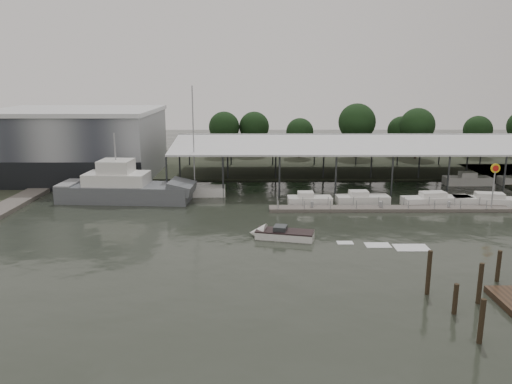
{
  "coord_description": "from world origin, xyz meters",
  "views": [
    {
      "loc": [
        -0.79,
        -46.27,
        15.34
      ],
      "look_at": [
        -0.55,
        8.82,
        2.5
      ],
      "focal_mm": 35.0,
      "sensor_mm": 36.0,
      "label": 1
    }
  ],
  "objects_px": {
    "shell_fuel_sign": "(494,177)",
    "speedboat_underway": "(279,234)",
    "grey_trawler": "(126,189)",
    "white_sailboat": "(190,191)"
  },
  "relations": [
    {
      "from": "grey_trawler",
      "to": "speedboat_underway",
      "type": "distance_m",
      "value": 23.84
    },
    {
      "from": "shell_fuel_sign",
      "to": "speedboat_underway",
      "type": "bearing_deg",
      "value": -158.08
    },
    {
      "from": "shell_fuel_sign",
      "to": "grey_trawler",
      "type": "bearing_deg",
      "value": 173.8
    },
    {
      "from": "grey_trawler",
      "to": "white_sailboat",
      "type": "bearing_deg",
      "value": 23.66
    },
    {
      "from": "white_sailboat",
      "to": "grey_trawler",
      "type": "bearing_deg",
      "value": -162.8
    },
    {
      "from": "shell_fuel_sign",
      "to": "grey_trawler",
      "type": "height_order",
      "value": "grey_trawler"
    },
    {
      "from": "shell_fuel_sign",
      "to": "grey_trawler",
      "type": "relative_size",
      "value": 0.32
    },
    {
      "from": "shell_fuel_sign",
      "to": "speedboat_underway",
      "type": "xyz_separation_m",
      "value": [
        -25.32,
        -10.19,
        -3.53
      ]
    },
    {
      "from": "grey_trawler",
      "to": "white_sailboat",
      "type": "relative_size",
      "value": 1.19
    },
    {
      "from": "speedboat_underway",
      "to": "shell_fuel_sign",
      "type": "bearing_deg",
      "value": -144.62
    }
  ]
}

